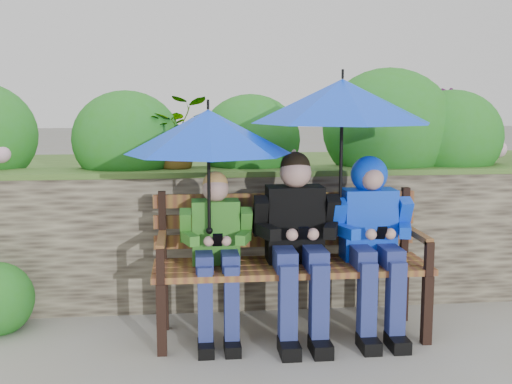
{
  "coord_description": "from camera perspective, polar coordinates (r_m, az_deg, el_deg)",
  "views": [
    {
      "loc": [
        -0.44,
        -3.96,
        1.55
      ],
      "look_at": [
        0.0,
        0.1,
        0.95
      ],
      "focal_mm": 45.0,
      "sensor_mm": 36.0,
      "label": 1
    }
  ],
  "objects": [
    {
      "name": "boy_right",
      "position": [
        4.25,
        10.29,
        -3.32
      ],
      "size": [
        0.52,
        0.63,
        1.17
      ],
      "color": "#131FDC",
      "rests_on": "ground"
    },
    {
      "name": "boy_middle",
      "position": [
        4.13,
        3.69,
        -3.97
      ],
      "size": [
        0.55,
        0.64,
        1.21
      ],
      "color": "black",
      "rests_on": "ground"
    },
    {
      "name": "umbrella_right",
      "position": [
        4.15,
        7.67,
        8.01
      ],
      "size": [
        1.17,
        1.17,
        1.01
      ],
      "color": "#0A3BE0",
      "rests_on": "ground"
    },
    {
      "name": "umbrella_left",
      "position": [
        3.96,
        -4.26,
        5.36
      ],
      "size": [
        1.04,
        1.04,
        0.84
      ],
      "color": "#0A3BE0",
      "rests_on": "ground"
    },
    {
      "name": "ground",
      "position": [
        4.27,
        0.15,
        -12.91
      ],
      "size": [
        60.0,
        60.0,
        0.0
      ],
      "primitive_type": "plane",
      "color": "gray",
      "rests_on": "ground"
    },
    {
      "name": "garden_backdrop",
      "position": [
        5.64,
        -1.15,
        -0.89
      ],
      "size": [
        8.0,
        2.87,
        1.85
      ],
      "color": "#352F27",
      "rests_on": "ground"
    },
    {
      "name": "park_bench",
      "position": [
        4.24,
        3.01,
        -5.5
      ],
      "size": [
        1.78,
        0.52,
        0.94
      ],
      "color": "black",
      "rests_on": "ground"
    },
    {
      "name": "boy_left",
      "position": [
        4.1,
        -3.54,
        -4.8
      ],
      "size": [
        0.46,
        0.53,
        1.09
      ],
      "color": "#2B7328",
      "rests_on": "ground"
    }
  ]
}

